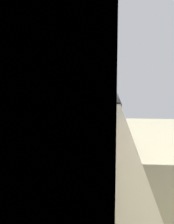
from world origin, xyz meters
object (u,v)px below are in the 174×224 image
bowl (105,148)px  kettle (104,125)px  microwave (96,102)px  oven_range (98,125)px

bowl → kettle: (0.36, 0.00, 0.05)m
microwave → kettle: (-0.59, -0.08, -0.06)m
oven_range → kettle: size_ratio=5.30×
oven_range → microwave: (-0.77, 0.03, 0.58)m
oven_range → bowl: oven_range is taller
bowl → kettle: 0.37m
microwave → kettle: bearing=-172.5°
bowl → kettle: kettle is taller
oven_range → bowl: size_ratio=6.84×
oven_range → kettle: 1.46m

